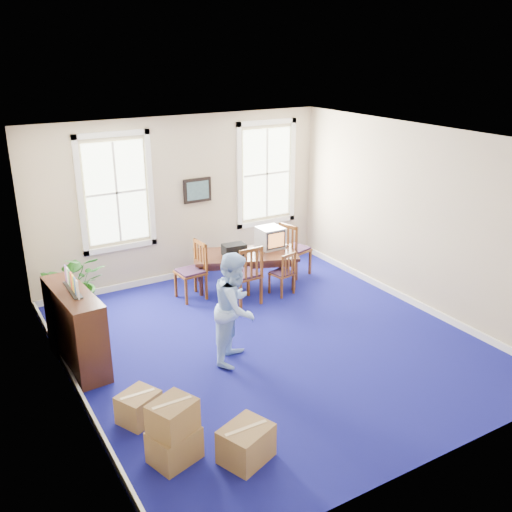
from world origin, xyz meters
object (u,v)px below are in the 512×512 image
chair_near_left (244,274)px  credenza (75,326)px  crt_tv (270,238)px  man (235,308)px  potted_plant (77,284)px  cardboard_boxes (186,420)px  conference_table (246,270)px

chair_near_left → credenza: bearing=8.3°
crt_tv → man: bearing=-131.2°
crt_tv → potted_plant: size_ratio=0.42×
man → cardboard_boxes: 2.14m
cardboard_boxes → conference_table: bearing=52.5°
crt_tv → cardboard_boxes: crt_tv is taller
conference_table → crt_tv: size_ratio=3.94×
crt_tv → chair_near_left: chair_near_left is taller
potted_plant → credenza: bearing=-104.6°
conference_table → credenza: 3.77m
credenza → cardboard_boxes: size_ratio=1.12×
crt_tv → potted_plant: bearing=175.3°
potted_plant → cardboard_boxes: (0.18, -4.16, -0.19)m
crt_tv → potted_plant: 3.72m
chair_near_left → potted_plant: (-2.72, 1.00, 0.03)m
conference_table → cardboard_boxes: 4.83m
conference_table → crt_tv: crt_tv is taller
conference_table → potted_plant: 3.15m
cardboard_boxes → credenza: bearing=103.1°
conference_table → credenza: credenza is taller
man → credenza: (-2.06, 1.05, -0.22)m
conference_table → cardboard_boxes: bearing=-105.3°
potted_plant → conference_table: bearing=-6.1°
chair_near_left → credenza: credenza is taller
chair_near_left → man: (-1.08, -1.66, 0.28)m
chair_near_left → man: size_ratio=0.67×
potted_plant → cardboard_boxes: 4.17m
chair_near_left → conference_table: bearing=-123.5°
conference_table → man: man is taller
cardboard_boxes → man: bearing=45.8°
man → credenza: bearing=108.3°
credenza → cardboard_boxes: (0.60, -2.56, -0.22)m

